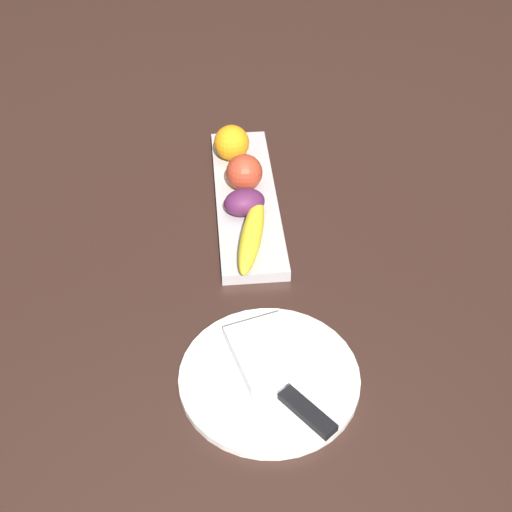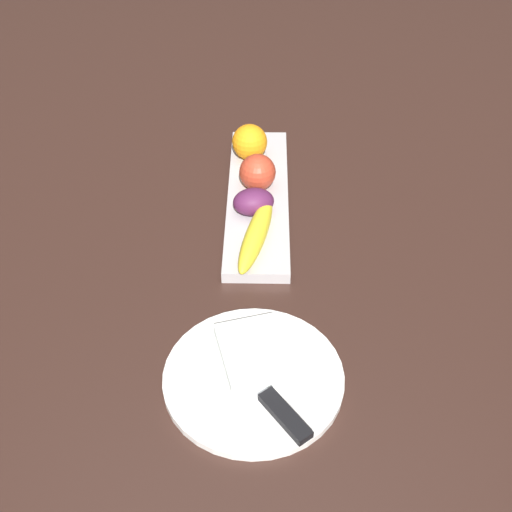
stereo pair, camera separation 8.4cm
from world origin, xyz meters
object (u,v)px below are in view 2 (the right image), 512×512
object	(u,v)px
fruit_tray	(258,198)
folded_napkin	(254,352)
grape_bunch	(253,202)
knife	(278,408)
dinner_plate	(253,377)
banana	(256,235)
orange_near_apple	(250,142)
apple	(258,172)

from	to	relation	value
fruit_tray	folded_napkin	size ratio (longest dim) A/B	3.72
grape_bunch	knife	distance (m)	0.42
grape_bunch	dinner_plate	size ratio (longest dim) A/B	0.29
dinner_plate	banana	bearing A→B (deg)	0.23
orange_near_apple	banana	bearing A→B (deg)	-176.27
orange_near_apple	dinner_plate	size ratio (longest dim) A/B	0.27
fruit_tray	banana	bearing A→B (deg)	179.55
fruit_tray	apple	distance (m)	0.05
knife	folded_napkin	bearing A→B (deg)	-16.77
orange_near_apple	folded_napkin	distance (m)	0.51
grape_bunch	folded_napkin	size ratio (longest dim) A/B	0.63
banana	fruit_tray	bearing A→B (deg)	-167.63
apple	folded_napkin	xyz separation A→B (m)	(-0.40, -0.00, -0.03)
apple	orange_near_apple	world-z (taller)	orange_near_apple
apple	grape_bunch	bearing A→B (deg)	175.61
apple	folded_napkin	size ratio (longest dim) A/B	0.58
banana	folded_napkin	size ratio (longest dim) A/B	1.69
grape_bunch	knife	world-z (taller)	grape_bunch
apple	grape_bunch	size ratio (longest dim) A/B	0.92
banana	apple	bearing A→B (deg)	-167.17
orange_near_apple	fruit_tray	bearing A→B (deg)	-171.64
grape_bunch	orange_near_apple	bearing A→B (deg)	3.54
fruit_tray	knife	size ratio (longest dim) A/B	2.80
dinner_plate	folded_napkin	distance (m)	0.04
apple	orange_near_apple	xyz separation A→B (m)	(0.10, 0.02, 0.00)
apple	dinner_plate	bearing A→B (deg)	-179.85
apple	folded_napkin	bearing A→B (deg)	-179.84
grape_bunch	folded_napkin	bearing A→B (deg)	-178.75
banana	dinner_plate	bearing A→B (deg)	13.06
fruit_tray	knife	world-z (taller)	knife
apple	knife	bearing A→B (deg)	-175.94
banana	orange_near_apple	xyz separation A→B (m)	(0.26, 0.02, 0.02)
banana	knife	distance (m)	0.34
fruit_tray	grape_bunch	bearing A→B (deg)	172.87
dinner_plate	knife	size ratio (longest dim) A/B	1.65
fruit_tray	knife	bearing A→B (deg)	-175.89
banana	orange_near_apple	distance (m)	0.27
orange_near_apple	folded_napkin	xyz separation A→B (m)	(-0.51, -0.02, -0.03)
dinner_plate	orange_near_apple	bearing A→B (deg)	1.94
grape_bunch	folded_napkin	distance (m)	0.33
fruit_tray	folded_napkin	bearing A→B (deg)	180.00
folded_napkin	apple	bearing A→B (deg)	0.16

